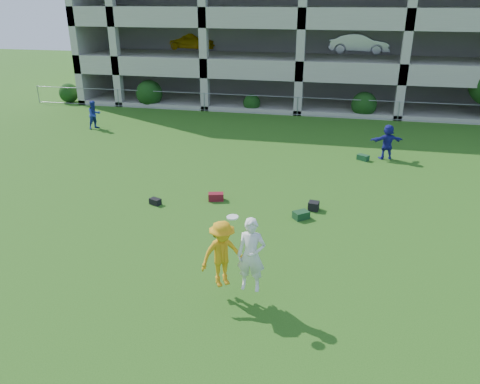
% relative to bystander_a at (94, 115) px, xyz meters
% --- Properties ---
extents(ground, '(100.00, 100.00, 0.00)m').
position_rel_bystander_a_xyz_m(ground, '(10.80, -13.59, -0.78)').
color(ground, '#235114').
rests_on(ground, ground).
extents(bystander_a, '(0.89, 0.95, 1.56)m').
position_rel_bystander_a_xyz_m(bystander_a, '(0.00, 0.00, 0.00)').
color(bystander_a, navy).
rests_on(bystander_a, ground).
extents(bystander_d, '(1.56, 0.87, 1.60)m').
position_rel_bystander_a_xyz_m(bystander_d, '(15.62, -2.04, 0.02)').
color(bystander_d, navy).
rests_on(bystander_d, ground).
extents(bag_red_a, '(0.61, 0.43, 0.28)m').
position_rel_bystander_a_xyz_m(bag_red_a, '(9.25, -8.29, -0.64)').
color(bag_red_a, '#500D18').
rests_on(bag_red_a, ground).
extents(bag_black_b, '(0.47, 0.38, 0.22)m').
position_rel_bystander_a_xyz_m(bag_black_b, '(7.21, -9.10, -0.67)').
color(bag_black_b, black).
rests_on(bag_black_b, ground).
extents(bag_green_c, '(0.61, 0.59, 0.26)m').
position_rel_bystander_a_xyz_m(bag_green_c, '(12.43, -9.15, -0.65)').
color(bag_green_c, '#12321C').
rests_on(bag_green_c, ground).
extents(crate_d, '(0.39, 0.39, 0.30)m').
position_rel_bystander_a_xyz_m(crate_d, '(12.79, -8.36, -0.63)').
color(crate_d, black).
rests_on(crate_d, ground).
extents(bag_green_g, '(0.58, 0.52, 0.25)m').
position_rel_bystander_a_xyz_m(bag_green_g, '(14.61, -2.48, -0.66)').
color(bag_green_g, '#14391B').
rests_on(bag_green_g, ground).
extents(frisbee_contest, '(1.69, 1.18, 1.98)m').
position_rel_bystander_a_xyz_m(frisbee_contest, '(11.17, -13.98, 0.45)').
color(frisbee_contest, orange).
rests_on(frisbee_contest, ground).
extents(parking_garage, '(30.00, 14.00, 12.00)m').
position_rel_bystander_a_xyz_m(parking_garage, '(10.79, 14.11, 5.23)').
color(parking_garage, '#9E998C').
rests_on(parking_garage, ground).
extents(fence, '(36.06, 0.06, 1.20)m').
position_rel_bystander_a_xyz_m(fence, '(10.80, 5.41, -0.17)').
color(fence, gray).
rests_on(fence, ground).
extents(shrub_row, '(34.38, 2.52, 3.50)m').
position_rel_bystander_a_xyz_m(shrub_row, '(15.39, 6.11, 0.73)').
color(shrub_row, '#163D11').
rests_on(shrub_row, ground).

